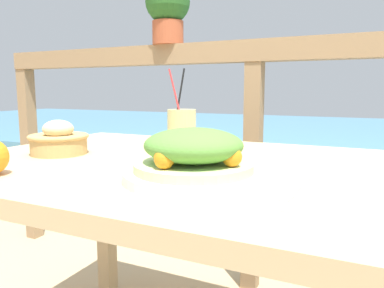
{
  "coord_description": "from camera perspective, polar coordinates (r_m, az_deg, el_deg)",
  "views": [
    {
      "loc": [
        0.45,
        -0.86,
        0.9
      ],
      "look_at": [
        0.08,
        -0.07,
        0.77
      ],
      "focal_mm": 35.0,
      "sensor_mm": 36.0,
      "label": 1
    }
  ],
  "objects": [
    {
      "name": "patio_table",
      "position": [
        1.01,
        -2.17,
        -7.35
      ],
      "size": [
        1.22,
        0.87,
        0.71
      ],
      "color": "tan",
      "rests_on": "ground_plane"
    },
    {
      "name": "bread_basket",
      "position": [
        1.16,
        -19.65,
        0.53
      ],
      "size": [
        0.17,
        0.17,
        0.1
      ],
      "color": "tan",
      "rests_on": "patio_table"
    },
    {
      "name": "sea_backdrop",
      "position": [
        4.14,
        18.93,
        -1.26
      ],
      "size": [
        12.0,
        4.0,
        0.48
      ],
      "color": "teal",
      "rests_on": "ground_plane"
    },
    {
      "name": "salad_plate",
      "position": [
        0.77,
        0.26,
        -2.17
      ],
      "size": [
        0.29,
        0.29,
        0.11
      ],
      "color": "silver",
      "rests_on": "patio_table"
    },
    {
      "name": "potted_plant",
      "position": [
        1.83,
        -3.72,
        19.97
      ],
      "size": [
        0.21,
        0.21,
        0.3
      ],
      "color": "#A34C2D",
      "rests_on": "railing_fence"
    },
    {
      "name": "knife",
      "position": [
        0.68,
        16.54,
        -7.83
      ],
      "size": [
        0.03,
        0.18,
        0.0
      ],
      "color": "silver",
      "rests_on": "patio_table"
    },
    {
      "name": "fork",
      "position": [
        0.74,
        15.52,
        -6.54
      ],
      "size": [
        0.02,
        0.18,
        0.0
      ],
      "color": "silver",
      "rests_on": "patio_table"
    },
    {
      "name": "drink_glass",
      "position": [
        1.03,
        -1.59,
        1.63
      ],
      "size": [
        0.08,
        0.08,
        0.25
      ],
      "color": "#DBCC7F",
      "rests_on": "patio_table"
    },
    {
      "name": "railing_fence",
      "position": [
        1.63,
        9.41,
        5.61
      ],
      "size": [
        2.8,
        0.08,
        1.1
      ],
      "color": "#937551",
      "rests_on": "ground_plane"
    }
  ]
}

